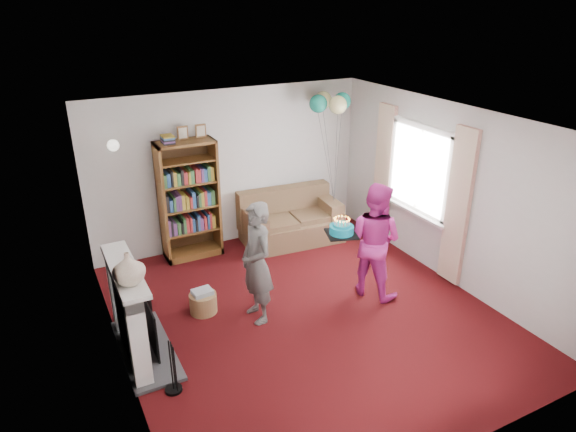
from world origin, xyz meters
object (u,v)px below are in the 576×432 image
person_striped (257,263)px  person_magenta (374,240)px  bookcase (188,201)px  birthday_cake (341,230)px  sofa (290,221)px

person_striped → person_magenta: person_magenta is taller
bookcase → person_striped: bearing=-84.4°
bookcase → birthday_cake: bearing=-60.7°
bookcase → birthday_cake: (1.28, -2.28, 0.18)m
person_striped → person_magenta: bearing=83.1°
sofa → birthday_cake: (-0.34, -2.05, 0.76)m
sofa → person_magenta: (0.21, -2.00, 0.47)m
bookcase → person_magenta: size_ratio=1.29×
person_magenta → sofa: bearing=-21.2°
person_magenta → birthday_cake: size_ratio=4.34×
person_striped → person_magenta: 1.64m
bookcase → sofa: bookcase is taller
person_magenta → birthday_cake: person_magenta is taller
person_magenta → birthday_cake: bearing=67.8°
sofa → bookcase: bearing=176.3°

